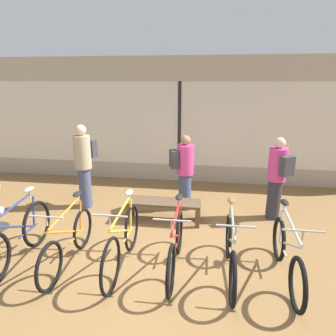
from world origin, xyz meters
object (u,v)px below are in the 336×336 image
at_px(bicycle_left, 68,242).
at_px(display_bench, 164,204).
at_px(customer_by_window, 184,170).
at_px(bicycle_center_left, 123,241).
at_px(bicycle_far_left, 17,238).
at_px(bicycle_far_right, 287,256).
at_px(customer_near_rack, 84,164).
at_px(bicycle_right, 231,252).
at_px(bicycle_center_right, 176,246).
at_px(customer_mid_floor, 277,176).

relative_size(bicycle_left, display_bench, 1.20).
bearing_deg(customer_by_window, display_bench, -117.62).
bearing_deg(bicycle_center_left, display_bench, 77.33).
distance_m(bicycle_far_left, bicycle_left, 0.77).
bearing_deg(bicycle_far_left, bicycle_far_right, 2.29).
bearing_deg(customer_near_rack, bicycle_left, -73.77).
relative_size(bicycle_left, bicycle_center_left, 0.95).
xyz_separation_m(bicycle_center_left, bicycle_right, (1.52, 0.01, -0.03)).
bearing_deg(bicycle_right, customer_near_rack, 145.85).
distance_m(bicycle_far_left, display_bench, 2.54).
bearing_deg(bicycle_center_right, customer_mid_floor, 48.65).
bearing_deg(customer_mid_floor, customer_by_window, 173.27).
xyz_separation_m(bicycle_left, bicycle_far_right, (3.07, 0.09, -0.00)).
bearing_deg(bicycle_far_left, bicycle_left, 4.64).
bearing_deg(bicycle_left, bicycle_far_right, 1.70).
bearing_deg(bicycle_far_right, customer_by_window, 126.58).
relative_size(bicycle_right, customer_by_window, 1.08).
bearing_deg(customer_near_rack, bicycle_far_right, -28.13).
distance_m(bicycle_center_left, bicycle_far_right, 2.27).
distance_m(bicycle_center_left, bicycle_center_right, 0.76).
height_order(bicycle_left, customer_by_window, customer_by_window).
xyz_separation_m(bicycle_far_left, bicycle_center_left, (1.57, 0.13, 0.00)).
bearing_deg(bicycle_far_right, display_bench, 141.72).
xyz_separation_m(bicycle_center_left, bicycle_center_right, (0.76, 0.03, -0.03)).
xyz_separation_m(bicycle_center_left, customer_by_window, (0.68, 2.18, 0.44)).
xyz_separation_m(bicycle_left, bicycle_center_left, (0.80, 0.06, 0.04)).
relative_size(customer_by_window, customer_mid_floor, 0.97).
bearing_deg(bicycle_far_left, bicycle_center_right, 3.79).
relative_size(bicycle_far_left, display_bench, 1.29).
height_order(bicycle_far_left, bicycle_right, bicycle_far_left).
relative_size(customer_near_rack, customer_by_window, 1.12).
bearing_deg(bicycle_left, bicycle_right, 1.74).
relative_size(bicycle_far_left, bicycle_center_right, 1.09).
bearing_deg(display_bench, bicycle_left, -125.50).
bearing_deg(bicycle_far_right, customer_mid_floor, 84.24).
distance_m(bicycle_far_right, customer_mid_floor, 2.01).
bearing_deg(bicycle_center_left, bicycle_far_right, 0.71).
xyz_separation_m(bicycle_left, bicycle_right, (2.32, 0.07, 0.00)).
distance_m(bicycle_center_right, bicycle_right, 0.76).
relative_size(bicycle_center_left, bicycle_far_right, 1.03).
relative_size(bicycle_center_right, bicycle_far_right, 0.97).
height_order(bicycle_center_left, customer_by_window, customer_by_window).
bearing_deg(customer_mid_floor, display_bench, -168.83).
bearing_deg(customer_near_rack, bicycle_far_left, -94.56).
height_order(bicycle_center_right, bicycle_right, bicycle_center_right).
xyz_separation_m(bicycle_right, customer_near_rack, (-2.92, 1.98, 0.58)).
bearing_deg(bicycle_left, display_bench, 54.50).
xyz_separation_m(bicycle_far_left, customer_by_window, (2.24, 2.30, 0.44)).
bearing_deg(bicycle_left, bicycle_center_right, 3.37).
height_order(bicycle_center_left, display_bench, bicycle_center_left).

